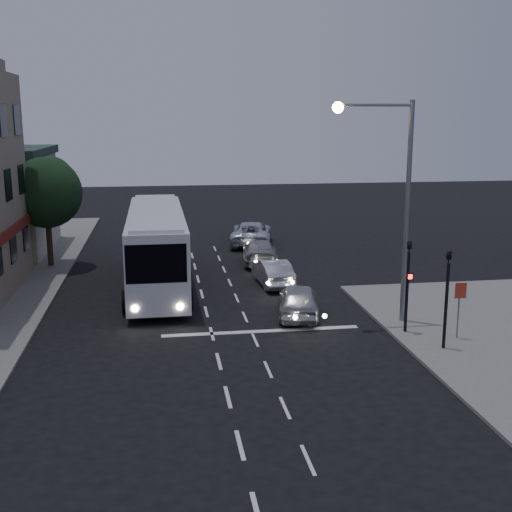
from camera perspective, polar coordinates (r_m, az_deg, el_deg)
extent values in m
plane|color=black|center=(23.93, -3.55, -8.47)|extent=(120.00, 120.00, 0.00)
cube|color=silver|center=(17.58, -1.44, -16.44)|extent=(0.12, 1.60, 0.01)
cube|color=silver|center=(20.25, -2.52, -12.41)|extent=(0.12, 1.60, 0.01)
cube|color=silver|center=(23.00, -3.33, -9.32)|extent=(0.12, 1.60, 0.01)
cube|color=silver|center=(25.80, -3.95, -6.90)|extent=(0.12, 1.60, 0.01)
cube|color=silver|center=(28.65, -4.44, -4.96)|extent=(0.12, 1.60, 0.01)
cube|color=silver|center=(31.52, -4.85, -3.37)|extent=(0.12, 1.60, 0.01)
cube|color=silver|center=(34.42, -5.18, -2.04)|extent=(0.12, 1.60, 0.01)
cube|color=silver|center=(37.33, -5.46, -0.92)|extent=(0.12, 1.60, 0.01)
cube|color=silver|center=(40.25, -5.70, 0.03)|extent=(0.12, 1.60, 0.01)
cube|color=silver|center=(16.97, 4.64, -17.61)|extent=(0.10, 1.50, 0.01)
cube|color=silver|center=(19.57, 2.59, -13.32)|extent=(0.10, 1.50, 0.01)
cube|color=silver|center=(22.27, 1.08, -10.05)|extent=(0.10, 1.50, 0.01)
cube|color=silver|center=(25.03, -0.08, -7.48)|extent=(0.10, 1.50, 0.01)
cube|color=silver|center=(27.85, -0.99, -5.43)|extent=(0.10, 1.50, 0.01)
cube|color=silver|center=(30.70, -1.74, -3.75)|extent=(0.10, 1.50, 0.01)
cube|color=silver|center=(33.58, -2.35, -2.36)|extent=(0.10, 1.50, 0.01)
cube|color=silver|center=(36.47, -2.86, -1.19)|extent=(0.10, 1.50, 0.01)
cube|color=silver|center=(39.39, -3.30, -0.20)|extent=(0.10, 1.50, 0.01)
cube|color=silver|center=(42.31, -3.68, 0.66)|extent=(0.10, 1.50, 0.01)
cube|color=silver|center=(26.02, 0.47, -6.70)|extent=(8.00, 0.35, 0.01)
cube|color=silver|center=(32.69, -8.82, 0.87)|extent=(2.79, 12.96, 3.45)
cube|color=silver|center=(32.40, -8.92, 3.96)|extent=(2.36, 12.52, 0.19)
cube|color=black|center=(26.30, -8.87, -0.68)|extent=(2.48, 0.15, 1.62)
cube|color=black|center=(33.11, -6.51, 2.32)|extent=(0.12, 10.78, 0.97)
cube|color=black|center=(33.13, -11.21, 2.17)|extent=(0.12, 10.78, 0.97)
cube|color=red|center=(33.86, -6.47, 0.49)|extent=(0.08, 5.93, 1.51)
cube|color=red|center=(33.88, -11.11, 0.35)|extent=(0.08, 5.93, 1.51)
cylinder|color=black|center=(28.70, -11.42, -4.03)|extent=(0.39, 1.08, 1.08)
cylinder|color=black|center=(28.67, -6.03, -3.86)|extent=(0.39, 1.08, 1.08)
cylinder|color=black|center=(35.69, -10.90, -0.82)|extent=(0.39, 1.08, 1.08)
cylinder|color=black|center=(35.67, -6.57, -0.68)|extent=(0.39, 1.08, 1.08)
cylinder|color=black|center=(37.48, -10.80, -0.20)|extent=(0.39, 1.08, 1.08)
cylinder|color=black|center=(37.46, -6.68, -0.07)|extent=(0.39, 1.08, 1.08)
cylinder|color=#FFF2CC|center=(26.72, -10.71, -4.61)|extent=(0.28, 0.06, 0.28)
cylinder|color=#FFF2CC|center=(26.70, -6.77, -4.49)|extent=(0.28, 0.06, 0.28)
imported|color=silver|center=(27.84, 3.79, -3.93)|extent=(2.47, 4.45, 1.43)
imported|color=silver|center=(32.95, 1.49, -1.45)|extent=(1.69, 4.15, 1.34)
imported|color=#A7A7A8|center=(37.88, 0.32, 0.40)|extent=(2.54, 5.01, 1.39)
imported|color=silver|center=(43.46, -0.41, 2.04)|extent=(3.58, 6.01, 1.57)
cylinder|color=black|center=(25.87, 13.27, -3.18)|extent=(0.12, 0.12, 3.20)
imported|color=black|center=(25.42, 13.49, 1.28)|extent=(0.15, 0.18, 0.90)
cube|color=black|center=(25.54, 13.49, -1.77)|extent=(0.25, 0.12, 0.30)
cube|color=#FF0C0C|center=(25.47, 13.55, -1.81)|extent=(0.16, 0.02, 0.18)
cylinder|color=black|center=(24.38, 16.53, -4.31)|extent=(0.12, 0.12, 3.20)
imported|color=black|center=(23.90, 16.83, 0.42)|extent=(0.18, 0.15, 0.90)
cylinder|color=slate|center=(25.84, 17.54, -4.83)|extent=(0.06, 0.06, 2.00)
cube|color=#B6301B|center=(25.54, 17.74, -2.95)|extent=(0.45, 0.03, 0.60)
cylinder|color=slate|center=(26.71, 13.27, 3.66)|extent=(0.20, 0.20, 9.00)
cylinder|color=slate|center=(25.92, 10.57, 13.07)|extent=(3.00, 0.12, 0.12)
sphere|color=#FFBF59|center=(25.47, 7.29, 12.97)|extent=(0.44, 0.44, 0.44)
cube|color=maroon|center=(31.58, -21.38, 1.66)|extent=(0.15, 12.00, 0.50)
cube|color=black|center=(33.17, -20.77, 0.76)|extent=(0.06, 1.30, 1.50)
cube|color=black|center=(36.05, -19.80, 1.70)|extent=(0.06, 1.30, 1.50)
cube|color=black|center=(32.75, -21.17, 5.92)|extent=(0.06, 1.30, 1.50)
cube|color=black|center=(35.67, -20.15, 6.44)|extent=(0.06, 1.30, 1.50)
cube|color=black|center=(32.60, -21.58, 11.16)|extent=(0.06, 1.30, 1.50)
cube|color=black|center=(35.54, -20.51, 11.25)|extent=(0.06, 1.30, 1.50)
cylinder|color=black|center=(38.47, -17.88, 1.24)|extent=(0.32, 0.32, 2.80)
sphere|color=#193C1A|center=(38.07, -18.16, 5.38)|extent=(4.00, 4.00, 4.00)
sphere|color=black|center=(38.56, -17.79, 6.53)|extent=(2.60, 2.60, 2.60)
sphere|color=#193C1A|center=(37.49, -18.80, 5.85)|extent=(2.40, 2.40, 2.40)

